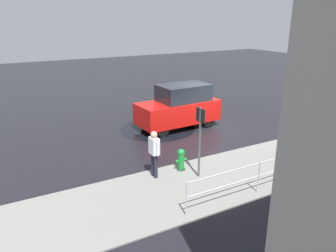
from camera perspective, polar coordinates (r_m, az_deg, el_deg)
ground_plane at (r=15.76m, az=7.90°, el=-0.44°), size 60.00×60.00×0.00m
kerb_strip at (r=12.89m, az=19.13°, el=-5.64°), size 24.00×3.20×0.04m
moving_hatchback at (r=15.53m, az=1.98°, el=3.41°), size 3.98×1.90×2.06m
fire_hydrant at (r=11.30m, az=2.28°, el=-5.92°), size 0.42×0.31×0.80m
pedestrian at (r=10.60m, az=-2.42°, el=-4.33°), size 0.25×0.57×1.62m
metal_railing at (r=11.93m, az=24.38°, el=-4.55°), size 10.16×0.04×1.05m
sign_post at (r=10.43m, az=5.59°, el=-1.14°), size 0.07×0.44×2.40m
puddle_patch at (r=15.59m, az=-1.88°, el=-0.46°), size 3.58×3.58×0.01m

